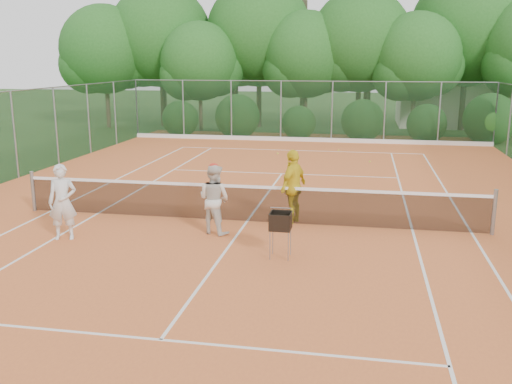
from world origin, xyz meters
TOP-DOWN VIEW (x-y plane):
  - ground at (0.00, 0.00)m, footprint 120.00×120.00m
  - clay_court at (0.00, 0.00)m, footprint 18.00×36.00m
  - club_building at (9.00, 24.00)m, footprint 8.00×5.00m
  - tennis_net at (0.00, 0.00)m, footprint 11.97×0.10m
  - player_white at (-3.86, -2.14)m, footprint 0.73×0.59m
  - player_center_grp at (-0.57, -1.06)m, footprint 0.99×0.89m
  - player_yellow at (1.16, 0.19)m, footprint 0.84×1.19m
  - ball_hopper at (1.23, -2.49)m, footprint 0.43×0.43m
  - stray_ball_a at (-0.79, 10.70)m, footprint 0.07×0.07m
  - stray_ball_b at (1.78, 12.10)m, footprint 0.07×0.07m
  - stray_ball_c at (3.16, 9.38)m, footprint 0.07×0.07m
  - court_markings at (0.00, 0.00)m, footprint 11.03×23.83m
  - fence_back at (0.00, 15.00)m, footprint 18.07×0.07m
  - tropical_treeline at (1.43, 20.22)m, footprint 32.10×8.49m

SIDE VIEW (x-z plane):
  - ground at x=0.00m, z-range 0.00..0.00m
  - clay_court at x=0.00m, z-range 0.00..0.02m
  - court_markings at x=0.00m, z-range 0.02..0.03m
  - stray_ball_a at x=-0.79m, z-range 0.02..0.09m
  - stray_ball_b at x=1.78m, z-range 0.02..0.09m
  - stray_ball_c at x=3.16m, z-range 0.02..0.09m
  - tennis_net at x=0.00m, z-range -0.02..1.08m
  - ball_hopper at x=1.23m, z-range 0.31..1.28m
  - player_center_grp at x=-0.57m, z-range 0.01..1.71m
  - player_white at x=-3.86m, z-range 0.02..1.77m
  - player_yellow at x=1.16m, z-range 0.02..1.89m
  - club_building at x=9.00m, z-range 0.00..3.00m
  - fence_back at x=0.00m, z-range 0.02..3.02m
  - tropical_treeline at x=1.43m, z-range -2.40..12.63m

